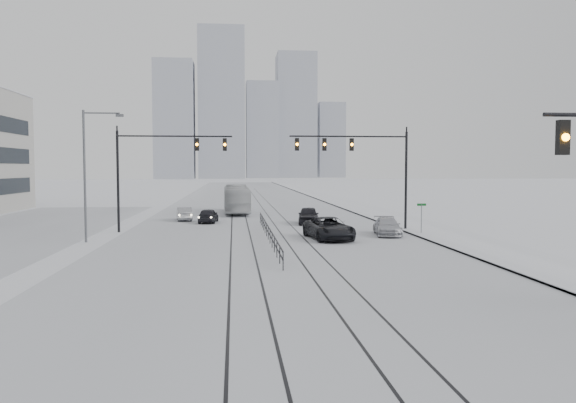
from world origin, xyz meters
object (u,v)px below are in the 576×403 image
object	(u,v)px
sedan_sb_outer	(184,214)
box_truck	(237,199)
sedan_sb_inner	(208,216)
sedan_nb_far	(308,216)
sedan_nb_right	(387,227)
sedan_nb_front	(329,229)

from	to	relation	value
sedan_sb_outer	box_truck	world-z (taller)	box_truck
sedan_sb_inner	sedan_sb_outer	xyz separation A→B (m)	(-2.42, 2.56, -0.02)
sedan_sb_outer	sedan_nb_far	xyz separation A→B (m)	(11.54, -4.47, 0.12)
sedan_sb_outer	sedan_nb_far	bearing A→B (deg)	150.99
sedan_sb_inner	sedan_nb_far	distance (m)	9.31
sedan_nb_right	sedan_sb_inner	bearing A→B (deg)	149.86
sedan_sb_inner	sedan_nb_far	size ratio (longest dim) A/B	0.86
sedan_nb_front	sedan_nb_right	size ratio (longest dim) A/B	1.25
sedan_sb_outer	box_truck	bearing A→B (deg)	-129.74
sedan_nb_right	box_truck	world-z (taller)	box_truck
sedan_sb_outer	sedan_nb_right	xyz separation A→B (m)	(16.31, -13.61, 0.01)
sedan_nb_right	sedan_nb_far	bearing A→B (deg)	125.94
sedan_sb_inner	sedan_sb_outer	distance (m)	3.52
sedan_nb_far	box_truck	xyz separation A→B (m)	(-6.45, 12.65, 0.80)
sedan_nb_front	sedan_nb_far	xyz separation A→B (m)	(0.02, 11.12, -0.01)
sedan_sb_inner	sedan_nb_front	size ratio (longest dim) A/B	0.69
sedan_nb_front	sedan_sb_outer	bearing A→B (deg)	118.62
sedan_sb_outer	sedan_nb_far	world-z (taller)	sedan_nb_far
sedan_sb_inner	box_truck	size ratio (longest dim) A/B	0.35
sedan_sb_inner	sedan_nb_front	world-z (taller)	sedan_nb_front
sedan_nb_front	box_truck	world-z (taller)	box_truck
sedan_sb_outer	sedan_nb_right	bearing A→B (deg)	132.32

